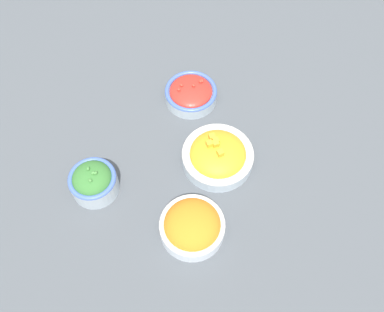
% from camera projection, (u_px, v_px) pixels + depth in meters
% --- Properties ---
extents(ground_plane, '(3.00, 3.00, 0.00)m').
position_uv_depth(ground_plane, '(192.00, 162.00, 1.05)').
color(ground_plane, '#4C5156').
extents(bowl_broccoli, '(0.11, 0.11, 0.08)m').
position_uv_depth(bowl_broccoli, '(93.00, 181.00, 0.98)').
color(bowl_broccoli, '#B2C1CC').
rests_on(bowl_broccoli, ground_plane).
extents(bowl_cherry_tomatoes, '(0.14, 0.14, 0.06)m').
position_uv_depth(bowl_cherry_tomatoes, '(191.00, 93.00, 1.13)').
color(bowl_cherry_tomatoes, '#B2C1CC').
rests_on(bowl_cherry_tomatoes, ground_plane).
extents(bowl_squash, '(0.17, 0.17, 0.07)m').
position_uv_depth(bowl_squash, '(218.00, 155.00, 1.03)').
color(bowl_squash, '#B2C1CC').
rests_on(bowl_squash, ground_plane).
extents(bowl_carrots, '(0.15, 0.15, 0.07)m').
position_uv_depth(bowl_carrots, '(192.00, 226.00, 0.93)').
color(bowl_carrots, silver).
rests_on(bowl_carrots, ground_plane).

